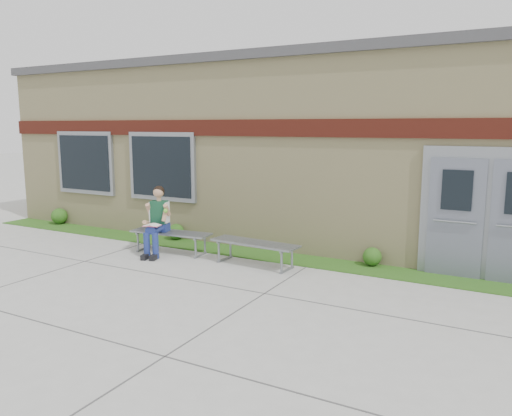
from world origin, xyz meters
The scene contains 9 objects.
ground centered at (0.00, 0.00, 0.00)m, with size 80.00×80.00×0.00m, color #9E9E99.
grass_strip centered at (0.00, 2.60, 0.01)m, with size 16.00×0.80×0.02m, color #204612.
school_building centered at (0.00, 5.99, 2.10)m, with size 16.20×6.22×4.20m.
bench_left centered at (-1.92, 1.86, 0.35)m, with size 1.79×0.65×0.45m.
bench_right centered at (0.08, 1.86, 0.35)m, with size 1.80×0.62×0.46m.
girl centered at (-2.11, 1.65, 0.73)m, with size 0.61×0.91×1.42m.
shrub_west centered at (-6.49, 2.85, 0.23)m, with size 0.43×0.43×0.43m, color #204612.
shrub_mid centered at (-2.55, 2.85, 0.20)m, with size 0.37×0.37×0.37m, color #204612.
shrub_east centered at (2.08, 2.85, 0.20)m, with size 0.35×0.35×0.35m, color #204612.
Camera 1 is at (4.52, -6.26, 2.65)m, focal length 35.00 mm.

